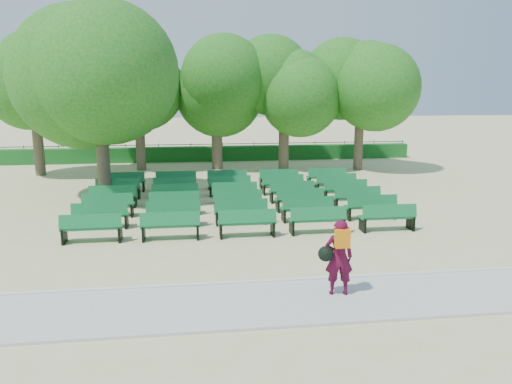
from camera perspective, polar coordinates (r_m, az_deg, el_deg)
ground at (r=17.75m, az=-3.84°, el=-2.91°), size 120.00×120.00×0.00m
paving at (r=10.78m, az=-1.09°, el=-12.78°), size 30.00×2.20×0.06m
curb at (r=11.82m, az=-1.75°, el=-10.38°), size 30.00×0.12×0.10m
hedge at (r=31.42m, az=-5.59°, el=4.38°), size 26.00×0.70×0.90m
fence at (r=31.87m, az=-5.60°, el=3.67°), size 26.00×0.10×1.02m
tree_line at (r=27.53m, az=-5.26°, el=2.38°), size 21.80×6.80×7.04m
bench_array at (r=19.08m, az=-2.42°, el=-1.57°), size 1.79×0.60×1.12m
tree_among at (r=20.76m, az=-17.66°, el=13.19°), size 5.89×5.89×7.86m
person at (r=11.05m, az=9.36°, el=-7.26°), size 0.81×0.51×1.69m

